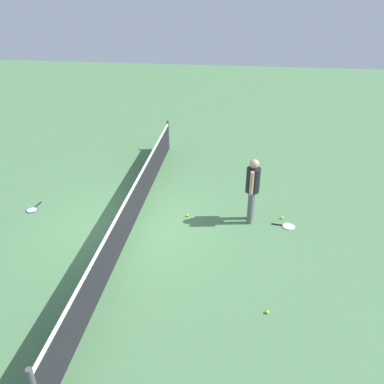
% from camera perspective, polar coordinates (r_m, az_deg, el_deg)
% --- Properties ---
extents(ground_plane, '(40.00, 40.00, 0.00)m').
position_cam_1_polar(ground_plane, '(10.21, -8.34, -4.78)').
color(ground_plane, '#4C7A4C').
extents(court_net, '(10.09, 0.09, 1.07)m').
position_cam_1_polar(court_net, '(9.95, -8.54, -2.37)').
color(court_net, '#4C4C51').
rests_on(court_net, ground_plane).
extents(player_near_side, '(0.53, 0.39, 1.70)m').
position_cam_1_polar(player_near_side, '(9.92, 8.55, 0.90)').
color(player_near_side, '#595960').
rests_on(player_near_side, ground_plane).
extents(tennis_racket_near_player, '(0.35, 0.60, 0.03)m').
position_cam_1_polar(tennis_racket_near_player, '(10.36, 13.34, -4.70)').
color(tennis_racket_near_player, white).
rests_on(tennis_racket_near_player, ground_plane).
extents(tennis_racket_far_player, '(0.60, 0.35, 0.03)m').
position_cam_1_polar(tennis_racket_far_player, '(11.58, -21.58, -2.29)').
color(tennis_racket_far_player, blue).
rests_on(tennis_racket_far_player, ground_plane).
extents(tennis_ball_near_player, '(0.07, 0.07, 0.07)m').
position_cam_1_polar(tennis_ball_near_player, '(10.62, 12.58, -3.56)').
color(tennis_ball_near_player, '#C6E033').
rests_on(tennis_ball_near_player, ground_plane).
extents(tennis_ball_by_net, '(0.07, 0.07, 0.07)m').
position_cam_1_polar(tennis_ball_by_net, '(7.93, 10.57, -16.32)').
color(tennis_ball_by_net, '#C6E033').
rests_on(tennis_ball_by_net, ground_plane).
extents(tennis_ball_midcourt, '(0.07, 0.07, 0.07)m').
position_cam_1_polar(tennis_ball_midcourt, '(10.46, -0.61, -3.33)').
color(tennis_ball_midcourt, '#C6E033').
rests_on(tennis_ball_midcourt, ground_plane).
extents(tennis_ball_baseline, '(0.07, 0.07, 0.07)m').
position_cam_1_polar(tennis_ball_baseline, '(11.70, 7.89, 0.07)').
color(tennis_ball_baseline, '#C6E033').
rests_on(tennis_ball_baseline, ground_plane).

